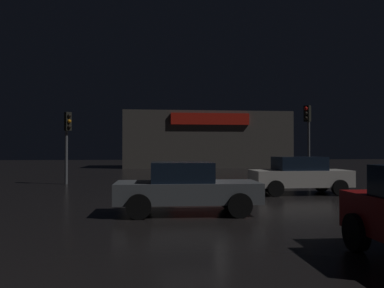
# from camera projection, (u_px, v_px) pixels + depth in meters

# --- Properties ---
(ground_plane) EXTENTS (120.00, 120.00, 0.00)m
(ground_plane) POSITION_uv_depth(u_px,v_px,m) (192.00, 200.00, 14.96)
(ground_plane) COLOR black
(store_building) EXTENTS (17.55, 7.37, 5.90)m
(store_building) POSITION_uv_depth(u_px,v_px,m) (205.00, 140.00, 43.55)
(store_building) COLOR #4C4742
(store_building) RESTS_ON ground
(traffic_signal_opposite) EXTENTS (0.41, 0.43, 3.95)m
(traffic_signal_opposite) POSITION_uv_depth(u_px,v_px,m) (67.00, 134.00, 21.63)
(traffic_signal_opposite) COLOR #595B60
(traffic_signal_opposite) RESTS_ON ground
(traffic_signal_cross_left) EXTENTS (0.43, 0.41, 4.33)m
(traffic_signal_cross_left) POSITION_uv_depth(u_px,v_px,m) (308.00, 127.00, 21.79)
(traffic_signal_cross_left) COLOR #595B60
(traffic_signal_cross_left) RESTS_ON ground
(car_near) EXTENTS (4.25, 2.06, 1.52)m
(car_near) POSITION_uv_depth(u_px,v_px,m) (186.00, 187.00, 11.70)
(car_near) COLOR slate
(car_near) RESTS_ON ground
(car_far) EXTENTS (4.15, 1.94, 1.59)m
(car_far) POSITION_uv_depth(u_px,v_px,m) (300.00, 175.00, 16.87)
(car_far) COLOR silver
(car_far) RESTS_ON ground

